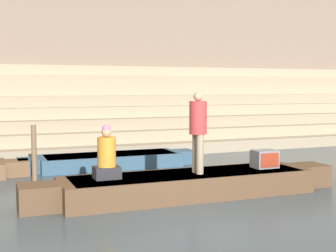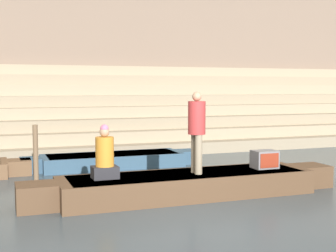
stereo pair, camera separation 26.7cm
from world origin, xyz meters
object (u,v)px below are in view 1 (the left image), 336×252
Objects in this scene: rowboat_main at (189,184)px; moored_boat_distant at (111,160)px; person_standing at (198,127)px; tv_set at (265,159)px; person_rowing at (107,157)px; mooring_post at (34,153)px.

moored_boat_distant is at bearing 97.44° from rowboat_main.
rowboat_main reaches higher than moored_boat_distant.
person_standing is at bearing -20.72° from rowboat_main.
rowboat_main is 12.86× the size of tv_set.
moored_boat_distant is (-0.80, 4.12, -1.26)m from person_standing.
person_rowing is at bearing 176.11° from rowboat_main.
person_rowing is (-1.74, 0.08, 0.65)m from rowboat_main.
tv_set reaches higher than rowboat_main.
mooring_post is at bearing 147.03° from tv_set.
moored_boat_distant is (-2.48, 4.07, -0.48)m from tv_set.
person_standing is at bearing -11.82° from person_rowing.
rowboat_main is 1.90m from tv_set.
person_rowing is 4.20m from moored_boat_distant.
mooring_post reaches higher than rowboat_main.
rowboat_main is at bearing -10.24° from person_rowing.
moored_boat_distant is 2.54m from mooring_post.
tv_set is at bearing -65.10° from moored_boat_distant.
person_standing is at bearing -44.74° from mooring_post.
person_standing is at bearing -179.09° from tv_set.
rowboat_main is 5.02× the size of mooring_post.
mooring_post is (-2.22, -1.13, 0.48)m from moored_boat_distant.
rowboat_main is 4.04× the size of person_standing.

